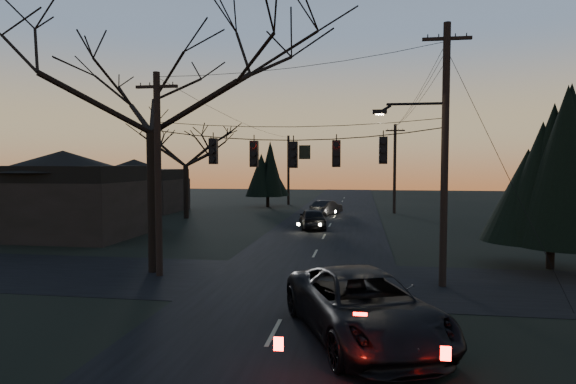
# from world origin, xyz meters

# --- Properties ---
(main_road) EXTENTS (8.00, 120.00, 0.02)m
(main_road) POSITION_xyz_m (0.00, 20.00, 0.01)
(main_road) COLOR black
(main_road) RESTS_ON ground
(cross_road) EXTENTS (60.00, 7.00, 0.02)m
(cross_road) POSITION_xyz_m (0.00, 10.00, 0.01)
(cross_road) COLOR black
(cross_road) RESTS_ON ground
(utility_pole_right) EXTENTS (5.00, 0.30, 10.00)m
(utility_pole_right) POSITION_xyz_m (5.50, 10.00, 0.00)
(utility_pole_right) COLOR black
(utility_pole_right) RESTS_ON ground
(utility_pole_left) EXTENTS (1.80, 0.30, 8.50)m
(utility_pole_left) POSITION_xyz_m (-6.00, 10.00, 0.00)
(utility_pole_left) COLOR black
(utility_pole_left) RESTS_ON ground
(utility_pole_far_r) EXTENTS (1.80, 0.30, 8.50)m
(utility_pole_far_r) POSITION_xyz_m (5.50, 38.00, 0.00)
(utility_pole_far_r) COLOR black
(utility_pole_far_r) RESTS_ON ground
(utility_pole_far_l) EXTENTS (0.30, 0.30, 8.00)m
(utility_pole_far_l) POSITION_xyz_m (-6.00, 46.00, 0.00)
(utility_pole_far_l) COLOR black
(utility_pole_far_l) RESTS_ON ground
(span_signal_assembly) EXTENTS (11.50, 0.44, 1.68)m
(span_signal_assembly) POSITION_xyz_m (-0.24, 10.00, 5.17)
(span_signal_assembly) COLOR black
(span_signal_assembly) RESTS_ON ground
(bare_tree_left) EXTENTS (10.89, 10.89, 12.10)m
(bare_tree_left) POSITION_xyz_m (-6.56, 10.66, 8.46)
(bare_tree_left) COLOR black
(bare_tree_left) RESTS_ON ground
(evergreen_right) EXTENTS (4.66, 4.66, 7.52)m
(evergreen_right) POSITION_xyz_m (10.81, 14.00, 4.35)
(evergreen_right) COLOR black
(evergreen_right) RESTS_ON ground
(bare_tree_dist) EXTENTS (7.19, 7.19, 9.10)m
(bare_tree_dist) POSITION_xyz_m (-12.68, 30.84, 6.35)
(bare_tree_dist) COLOR black
(bare_tree_dist) RESTS_ON ground
(evergreen_dist) EXTENTS (3.90, 3.90, 6.32)m
(evergreen_dist) POSITION_xyz_m (-7.86, 43.05, 3.75)
(evergreen_dist) COLOR black
(evergreen_dist) RESTS_ON ground
(house_left_near) EXTENTS (10.00, 8.00, 5.60)m
(house_left_near) POSITION_xyz_m (-17.00, 20.00, 2.80)
(house_left_near) COLOR black
(house_left_near) RESTS_ON ground
(house_left_far) EXTENTS (9.00, 7.00, 5.20)m
(house_left_far) POSITION_xyz_m (-20.00, 36.00, 2.60)
(house_left_far) COLOR black
(house_left_far) RESTS_ON ground
(suv_near) EXTENTS (5.16, 7.08, 1.79)m
(suv_near) POSITION_xyz_m (2.46, 3.88, 0.89)
(suv_near) COLOR black
(suv_near) RESTS_ON ground
(sedan_oncoming_a) EXTENTS (2.56, 4.68, 1.51)m
(sedan_oncoming_a) POSITION_xyz_m (-1.13, 25.74, 0.75)
(sedan_oncoming_a) COLOR black
(sedan_oncoming_a) RESTS_ON ground
(sedan_oncoming_b) EXTENTS (2.91, 4.31, 1.34)m
(sedan_oncoming_b) POSITION_xyz_m (-0.80, 35.43, 0.67)
(sedan_oncoming_b) COLOR black
(sedan_oncoming_b) RESTS_ON ground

